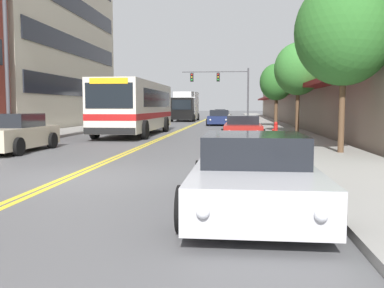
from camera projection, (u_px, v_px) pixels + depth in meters
name	position (u px, v px, depth m)	size (l,w,h in m)	color
ground_plane	(200.00, 122.00, 46.92)	(240.00, 240.00, 0.00)	#565659
sidewalk_left	(137.00, 121.00, 47.65)	(3.07, 106.00, 0.13)	gray
sidewalk_right	(265.00, 122.00, 46.18)	(3.07, 106.00, 0.13)	gray
centre_line	(200.00, 122.00, 46.92)	(0.34, 106.00, 0.01)	yellow
storefront_row_right	(320.00, 89.00, 45.28)	(9.10, 68.00, 7.16)	gray
city_bus	(136.00, 106.00, 25.88)	(2.96, 10.90, 3.12)	silver
car_champagne_parked_left_near	(12.00, 134.00, 16.20)	(2.15, 4.54, 1.44)	beige
car_dark_grey_parked_left_mid	(142.00, 118.00, 37.56)	(2.01, 4.71, 1.45)	#38383D
car_black_parked_left_far	(156.00, 118.00, 44.11)	(2.05, 4.82, 1.15)	black
car_silver_parked_right_foreground	(254.00, 175.00, 7.05)	(2.16, 4.49, 1.25)	#B7B7BC
car_red_parked_right_mid	(243.00, 128.00, 22.65)	(2.16, 4.91, 1.22)	maroon
car_navy_moving_lead	(219.00, 118.00, 39.28)	(2.20, 4.79, 1.38)	#19234C
car_beige_moving_second	(223.00, 116.00, 53.47)	(2.17, 4.85, 1.16)	#BCAD89
car_charcoal_moving_third	(220.00, 114.00, 60.42)	(1.97, 4.67, 1.31)	#232328
box_truck	(186.00, 106.00, 50.12)	(2.77, 7.08, 3.39)	black
traffic_signal_mast	(224.00, 83.00, 46.10)	(7.24, 0.38, 5.80)	#47474C
street_lamp_left_near	(13.00, 18.00, 17.15)	(2.70, 0.28, 8.82)	#47474C
street_tree_right_near	(344.00, 32.00, 14.33)	(3.30, 3.30, 5.90)	brown
street_tree_right_mid	(298.00, 69.00, 25.10)	(2.80, 2.80, 5.32)	brown
street_tree_right_far	(276.00, 82.00, 33.55)	(2.62, 2.62, 4.93)	brown
fire_hydrant	(276.00, 130.00, 21.19)	(0.28, 0.20, 0.82)	red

